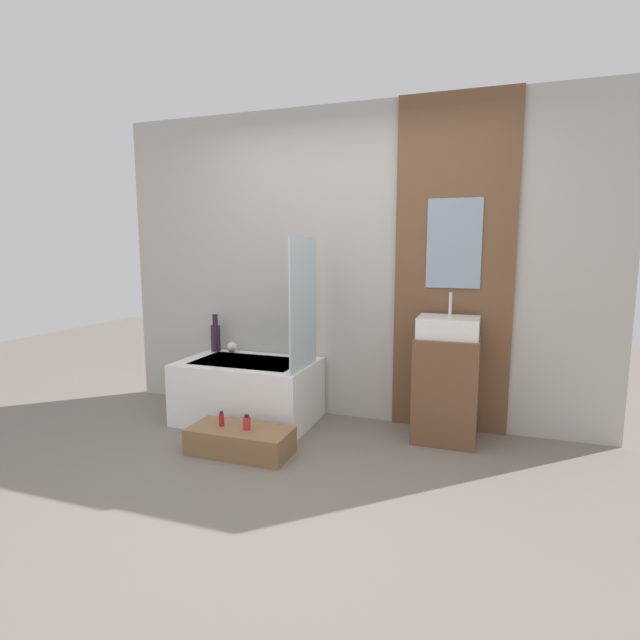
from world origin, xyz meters
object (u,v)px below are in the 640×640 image
at_px(vase_tall_dark, 216,336).
at_px(vase_round_light, 232,347).
at_px(bottle_soap_primary, 222,419).
at_px(bathtub, 248,391).
at_px(wooden_step_bench, 240,441).
at_px(sink, 448,327).
at_px(bottle_soap_secondary, 247,423).

xyz_separation_m(vase_tall_dark, vase_round_light, (0.17, -0.00, -0.09)).
height_order(vase_round_light, bottle_soap_primary, vase_round_light).
bearing_deg(vase_round_light, bathtub, -42.19).
distance_m(wooden_step_bench, bottle_soap_primary, 0.20).
bearing_deg(bathtub, sink, 4.54).
relative_size(sink, vase_tall_dark, 1.30).
xyz_separation_m(wooden_step_bench, vase_round_light, (-0.55, 0.90, 0.47)).
height_order(wooden_step_bench, bottle_soap_secondary, bottle_soap_secondary).
height_order(vase_tall_dark, bottle_soap_secondary, vase_tall_dark).
relative_size(bathtub, wooden_step_bench, 1.52).
distance_m(bottle_soap_primary, bottle_soap_secondary, 0.20).
relative_size(wooden_step_bench, sink, 1.66).
xyz_separation_m(wooden_step_bench, bottle_soap_secondary, (0.05, 0.00, 0.14)).
relative_size(sink, bottle_soap_primary, 4.06).
xyz_separation_m(vase_round_light, bottle_soap_primary, (0.41, -0.90, -0.33)).
bearing_deg(vase_tall_dark, sink, -3.96).
height_order(bathtub, wooden_step_bench, bathtub).
xyz_separation_m(sink, bottle_soap_primary, (-1.49, -0.76, -0.63)).
relative_size(wooden_step_bench, bottle_soap_primary, 6.75).
bearing_deg(bathtub, bottle_soap_primary, -79.88).
height_order(bathtub, vase_round_light, vase_round_light).
xyz_separation_m(bottle_soap_primary, bottle_soap_secondary, (0.20, 0.00, -0.00)).
height_order(bottle_soap_primary, bottle_soap_secondary, bottle_soap_primary).
bearing_deg(sink, wooden_step_bench, -150.57).
xyz_separation_m(bathtub, bottle_soap_primary, (0.11, -0.63, -0.03)).
bearing_deg(bottle_soap_secondary, vase_round_light, 124.11).
bearing_deg(vase_round_light, bottle_soap_primary, -65.63).
distance_m(wooden_step_bench, vase_tall_dark, 1.28).
bearing_deg(vase_round_light, vase_tall_dark, 178.65).
distance_m(sink, bottle_soap_primary, 1.79).
bearing_deg(bottle_soap_primary, bathtub, 100.12).
bearing_deg(bottle_soap_primary, wooden_step_bench, 0.00).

